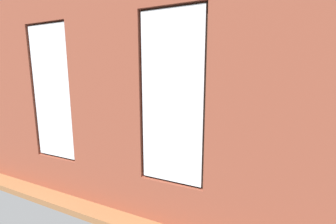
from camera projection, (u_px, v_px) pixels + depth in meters
The scene contains 22 objects.
ground_plane at pixel (176, 152), 5.94m from camera, with size 7.29×6.14×0.10m, color #99663D.
brick_wall_with_windows at pixel (106, 100), 3.24m from camera, with size 6.69×0.30×3.33m.
white_wall_right at pixel (74, 85), 6.83m from camera, with size 0.10×5.14×3.33m, color silver.
couch_by_window at pixel (139, 170), 4.00m from camera, with size 1.88×0.87×0.80m.
couch_left at pixel (292, 157), 4.60m from camera, with size 0.99×1.96×0.80m.
coffee_table at pixel (170, 136), 5.98m from camera, with size 1.55×0.78×0.42m.
cup_ceramic at pixel (172, 134), 5.81m from camera, with size 0.07×0.07×0.08m, color #33567F.
candle_jar at pixel (170, 132), 5.96m from camera, with size 0.08×0.08×0.09m, color #B7333D.
table_plant_small at pixel (152, 128), 6.03m from camera, with size 0.17×0.17×0.26m.
remote_gray at pixel (165, 132), 6.13m from camera, with size 0.05×0.17×0.02m, color #59595B.
remote_black at pixel (187, 134), 5.91m from camera, with size 0.05×0.17×0.02m, color black.
media_console at pixel (90, 128), 7.16m from camera, with size 1.06×0.42×0.56m, color black.
tv_flatscreen at pixel (89, 108), 7.05m from camera, with size 1.04×0.20×0.72m.
papasan_chair at pixel (185, 121), 7.54m from camera, with size 1.00×1.00×0.66m.
potted_plant_mid_room_small at pixel (203, 138), 6.20m from camera, with size 0.25×0.25×0.41m.
potted_plant_corner_near_left at pixel (293, 121), 6.52m from camera, with size 0.65×0.65×0.98m.
potted_plant_foreground_right at pixel (132, 109), 8.74m from camera, with size 0.85×0.80×1.14m.
potted_plant_by_left_couch at pixel (271, 132), 5.99m from camera, with size 0.38×0.38×0.68m.
potted_plant_between_couches at pixel (218, 159), 3.38m from camera, with size 1.03×0.98×1.42m.
potted_plant_near_tv at pixel (79, 123), 5.98m from camera, with size 1.02×1.04×1.22m.
potted_plant_beside_window_right at pixel (33, 136), 4.97m from camera, with size 0.74×0.80×1.16m.
potted_plant_corner_far_left at pixel (320, 180), 2.73m from camera, with size 1.00×1.00×1.37m.
Camera 1 is at (-2.17, 5.24, 2.04)m, focal length 24.00 mm.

